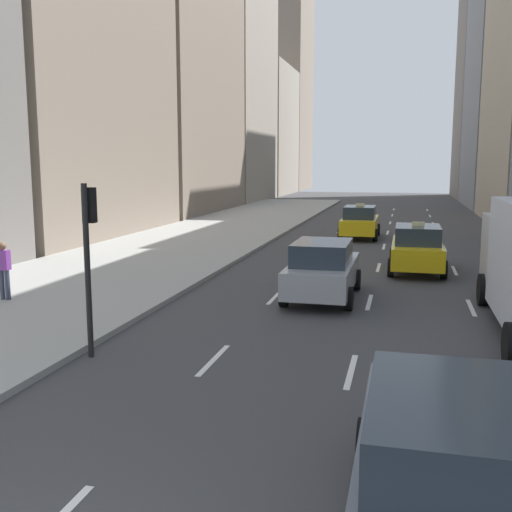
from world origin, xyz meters
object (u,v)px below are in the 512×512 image
Objects in this scene: taxi_lead at (417,248)px; sedan_black_near at (446,469)px; taxi_second at (360,222)px; pedestrian_mid_block at (4,268)px; traffic_light_pole at (89,242)px; sedan_silver_behind at (323,269)px.

sedan_black_near is at bearing -90.00° from taxi_lead.
taxi_second is 19.87m from pedestrian_mid_block.
traffic_light_pole is at bearing -36.78° from pedestrian_mid_block.
taxi_lead reaches higher than sedan_black_near.
sedan_silver_behind is at bearing -117.93° from taxi_lead.
taxi_second reaches higher than sedan_silver_behind.
taxi_lead is 0.99× the size of sedan_silver_behind.
sedan_black_near is at bearing -36.00° from traffic_light_pole.
taxi_lead is 16.69m from sedan_black_near.
sedan_silver_behind is at bearing 19.02° from pedestrian_mid_block.
taxi_lead is 1.22× the size of traffic_light_pole.
taxi_lead is at bearing 90.00° from sedan_black_near.
pedestrian_mid_block is at bearing -144.19° from taxi_lead.
taxi_lead is 1.00× the size of taxi_second.
sedan_silver_behind is (0.00, -14.90, 0.00)m from taxi_second.
taxi_second is at bearing 106.24° from taxi_lead.
traffic_light_pole is at bearing -121.26° from sedan_silver_behind.
pedestrian_mid_block is (-11.46, 8.42, 0.17)m from sedan_black_near.
pedestrian_mid_block is 0.46× the size of traffic_light_pole.
taxi_lead is 2.67× the size of pedestrian_mid_block.
sedan_silver_behind is 1.24× the size of traffic_light_pole.
taxi_lead is 14.13m from pedestrian_mid_block.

